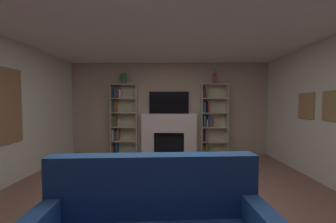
% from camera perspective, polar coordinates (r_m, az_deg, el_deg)
% --- Properties ---
extents(ground_plane, '(6.74, 6.74, 0.00)m').
position_cam_1_polar(ground_plane, '(2.89, -0.41, -26.62)').
color(ground_plane, '#835D4E').
extents(wall_back_accent, '(5.49, 0.06, 2.51)m').
position_cam_1_polar(wall_back_accent, '(5.37, 0.30, 0.82)').
color(wall_back_accent, '#B8A68E').
rests_on(wall_back_accent, ground_plane).
extents(ceiling, '(5.49, 5.74, 0.06)m').
position_cam_1_polar(ceiling, '(2.77, -0.43, 26.64)').
color(ceiling, white).
rests_on(ceiling, wall_back_accent).
extents(fireplace, '(1.57, 0.52, 1.12)m').
position_cam_1_polar(fireplace, '(5.28, 0.29, -6.41)').
color(fireplace, white).
rests_on(fireplace, ground_plane).
extents(tv, '(1.07, 0.06, 0.60)m').
position_cam_1_polar(tv, '(5.30, 0.30, 2.63)').
color(tv, black).
rests_on(tv, fireplace).
extents(bookshelf_left, '(0.70, 0.27, 1.91)m').
position_cam_1_polar(bookshelf_left, '(5.43, -13.43, -2.23)').
color(bookshelf_left, beige).
rests_on(bookshelf_left, ground_plane).
extents(bookshelf_right, '(0.70, 0.29, 1.91)m').
position_cam_1_polar(bookshelf_right, '(5.35, 12.42, -2.55)').
color(bookshelf_right, beige).
rests_on(bookshelf_right, ground_plane).
extents(potted_plant, '(0.20, 0.20, 0.31)m').
position_cam_1_polar(potted_plant, '(5.38, -12.86, 9.66)').
color(potted_plant, '#4D4F5E').
rests_on(potted_plant, bookshelf_left).
extents(vase_with_flowers, '(0.10, 0.10, 0.49)m').
position_cam_1_polar(vase_with_flowers, '(5.35, 13.51, 9.75)').
color(vase_with_flowers, '#8B3353').
rests_on(vase_with_flowers, bookshelf_right).
extents(coffee_table, '(0.99, 0.44, 0.38)m').
position_cam_1_polar(coffee_table, '(2.43, -2.35, -23.79)').
color(coffee_table, brown).
rests_on(coffee_table, ground_plane).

